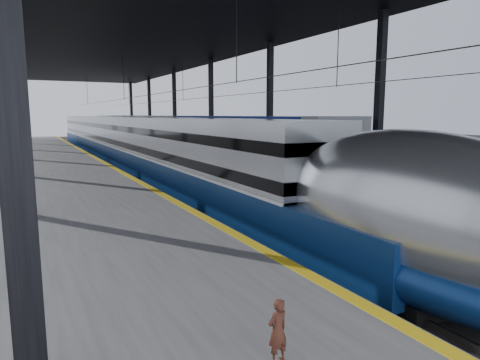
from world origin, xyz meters
TOP-DOWN VIEW (x-y plane):
  - ground at (0.00, 0.00)m, footprint 160.00×160.00m
  - platform at (-3.50, 20.00)m, footprint 6.00×80.00m
  - yellow_strip at (-0.70, 20.00)m, footprint 0.30×80.00m
  - rails at (4.50, 20.00)m, footprint 6.52×80.00m
  - canopy at (1.90, 20.00)m, footprint 18.00×75.00m
  - tgv_train at (2.00, 23.91)m, footprint 2.83×65.20m
  - second_train at (7.00, 31.62)m, footprint 3.02×56.05m
  - child at (-2.93, -5.89)m, footprint 0.35×0.27m

SIDE VIEW (x-z plane):
  - ground at x=0.00m, z-range 0.00..0.00m
  - rails at x=4.50m, z-range 0.00..0.16m
  - platform at x=-3.50m, z-range 0.00..1.00m
  - yellow_strip at x=-0.70m, z-range 1.00..1.01m
  - child at x=-2.93m, z-range 1.00..1.87m
  - tgv_train at x=2.00m, z-range -0.13..3.92m
  - second_train at x=7.00m, z-range 0.03..4.19m
  - canopy at x=1.90m, z-range 4.38..13.85m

